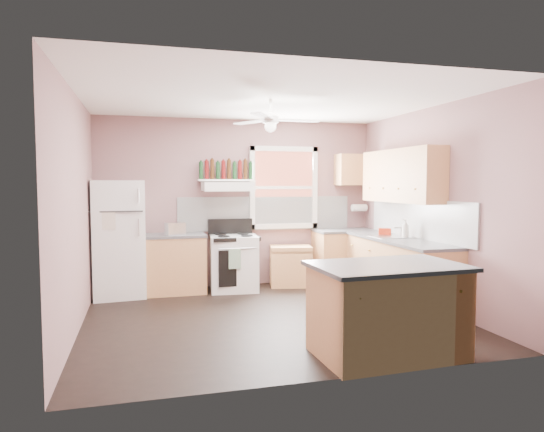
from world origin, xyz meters
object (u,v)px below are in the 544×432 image
object	(u,v)px
toaster	(175,229)
cart	(291,266)
stove	(234,263)
island	(387,312)
refrigerator	(118,239)

from	to	relation	value
toaster	cart	world-z (taller)	toaster
toaster	stove	size ratio (longest dim) A/B	0.33
toaster	island	distance (m)	3.73
stove	cart	world-z (taller)	stove
toaster	cart	distance (m)	1.96
refrigerator	toaster	bearing A→B (deg)	-7.45
refrigerator	toaster	size ratio (longest dim) A/B	6.13
refrigerator	toaster	world-z (taller)	refrigerator
stove	island	distance (m)	3.34
refrigerator	island	size ratio (longest dim) A/B	1.26
toaster	cart	xyz separation A→B (m)	(1.85, 0.07, -0.66)
refrigerator	toaster	xyz separation A→B (m)	(0.83, -0.04, 0.13)
toaster	cart	size ratio (longest dim) A/B	0.43
cart	stove	bearing A→B (deg)	-164.86
refrigerator	cart	bearing A→B (deg)	-4.28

